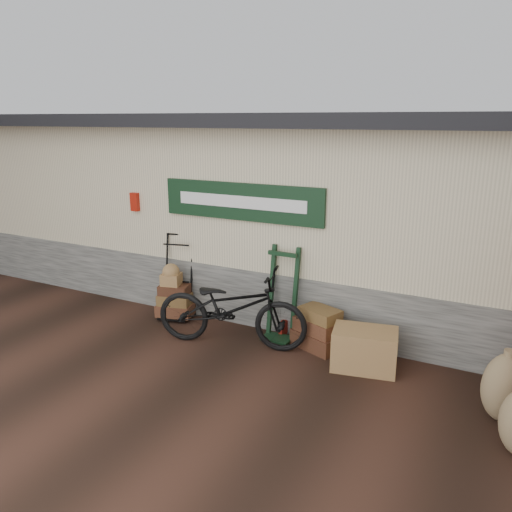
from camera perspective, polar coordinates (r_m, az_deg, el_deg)
The scene contains 8 objects.
ground at distance 7.01m, azimuth -3.29°, elevation -11.09°, with size 80.00×80.00×0.00m, color black.
station_building at distance 8.87m, azimuth 5.54°, elevation 5.55°, with size 14.40×4.10×3.20m.
porter_trolley at distance 8.14m, azimuth -8.97°, elevation -2.22°, with size 0.68×0.51×1.37m, color black, non-canonical shape.
green_barrow at distance 7.22m, azimuth 2.97°, elevation -4.36°, with size 0.49×0.42×1.37m, color black, non-canonical shape.
suitcase_stack at distance 7.11m, azimuth 7.09°, elevation -8.11°, with size 0.68×0.43×0.60m, color #3B2613, non-canonical shape.
wicker_hamper at distance 6.67m, azimuth 12.29°, elevation -10.36°, with size 0.81×0.53×0.53m, color brown.
bicycle at distance 7.01m, azimuth -2.84°, elevation -5.44°, with size 2.17×0.76×1.26m, color black.
burlap_sack_left at distance 6.04m, azimuth 26.56°, elevation -13.31°, with size 0.48×0.40×0.77m, color brown.
Camera 1 is at (3.21, -5.39, 3.13)m, focal length 35.00 mm.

